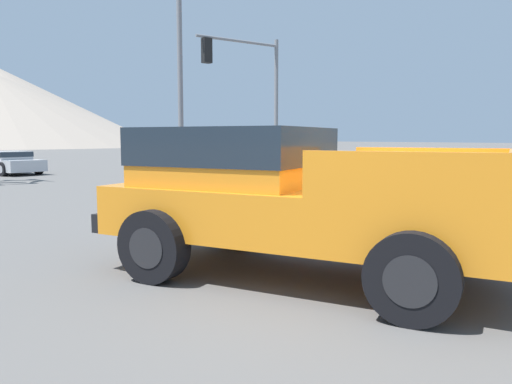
# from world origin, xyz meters

# --- Properties ---
(ground_plane) EXTENTS (320.00, 320.00, 0.00)m
(ground_plane) POSITION_xyz_m (0.00, 0.00, 0.00)
(ground_plane) COLOR #5B5956
(orange_pickup_truck) EXTENTS (4.08, 5.40, 1.84)m
(orange_pickup_truck) POSITION_xyz_m (-0.29, 0.62, 1.06)
(orange_pickup_truck) COLOR orange
(orange_pickup_truck) RESTS_ON ground_plane
(red_convertible_car) EXTENTS (3.19, 4.56, 1.05)m
(red_convertible_car) POSITION_xyz_m (3.22, 1.28, 0.41)
(red_convertible_car) COLOR #B21419
(red_convertible_car) RESTS_ON ground_plane
(parked_car_silver) EXTENTS (2.79, 4.39, 1.09)m
(parked_car_silver) POSITION_xyz_m (0.03, 21.73, 0.56)
(parked_car_silver) COLOR #B7BABF
(parked_car_silver) RESTS_ON ground_plane
(parked_car_blue) EXTENTS (4.61, 3.84, 1.17)m
(parked_car_blue) POSITION_xyz_m (13.63, 28.00, 0.60)
(parked_car_blue) COLOR #334C9E
(parked_car_blue) RESTS_ON ground_plane
(traffic_light_crosswalk) EXTENTS (3.78, 0.38, 5.66)m
(traffic_light_crosswalk) POSITION_xyz_m (7.15, 12.10, 3.96)
(traffic_light_crosswalk) COLOR slate
(traffic_light_crosswalk) RESTS_ON ground_plane
(street_lamp_post) EXTENTS (0.90, 0.24, 7.29)m
(street_lamp_post) POSITION_xyz_m (2.00, 7.72, 4.41)
(street_lamp_post) COLOR slate
(street_lamp_post) RESTS_ON ground_plane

